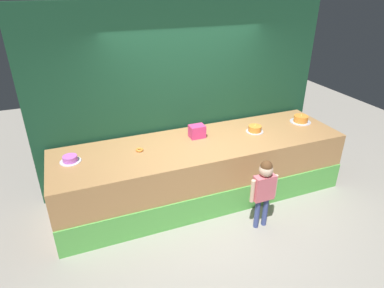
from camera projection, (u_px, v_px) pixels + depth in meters
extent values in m
plane|color=gray|center=(217.00, 216.00, 4.84)|extent=(12.00, 12.00, 0.00)
cube|color=#B27F4C|center=(202.00, 169.00, 5.13)|extent=(4.39, 1.21, 0.94)
cube|color=#59B24C|center=(218.00, 205.00, 4.74)|extent=(4.39, 0.02, 0.42)
cube|color=#19472D|center=(185.00, 96.00, 5.28)|extent=(4.75, 0.08, 2.89)
cylinder|color=#3F4C8C|center=(257.00, 213.00, 4.55)|extent=(0.07, 0.07, 0.47)
cylinder|color=#3F4C8C|center=(265.00, 211.00, 4.59)|extent=(0.07, 0.07, 0.47)
cube|color=#D86672|center=(264.00, 187.00, 4.38)|extent=(0.29, 0.13, 0.36)
cylinder|color=beige|center=(253.00, 191.00, 4.33)|extent=(0.06, 0.06, 0.33)
cylinder|color=beige|center=(275.00, 186.00, 4.44)|extent=(0.06, 0.06, 0.33)
sphere|color=beige|center=(266.00, 170.00, 4.26)|extent=(0.19, 0.19, 0.19)
sphere|color=brown|center=(266.00, 166.00, 4.23)|extent=(0.16, 0.16, 0.16)
cube|color=#E63B7F|center=(197.00, 131.00, 5.04)|extent=(0.23, 0.18, 0.19)
torus|color=orange|center=(140.00, 150.00, 4.67)|extent=(0.11, 0.11, 0.03)
cylinder|color=silver|center=(71.00, 161.00, 4.40)|extent=(0.28, 0.28, 0.01)
cylinder|color=#CC66D8|center=(70.00, 159.00, 4.39)|extent=(0.19, 0.19, 0.08)
cylinder|color=silver|center=(255.00, 131.00, 5.26)|extent=(0.28, 0.28, 0.01)
cylinder|color=orange|center=(255.00, 129.00, 5.24)|extent=(0.21, 0.21, 0.09)
cone|color=#F2E566|center=(255.00, 125.00, 5.21)|extent=(0.02, 0.02, 0.04)
cylinder|color=silver|center=(300.00, 122.00, 5.61)|extent=(0.35, 0.35, 0.01)
cylinder|color=orange|center=(301.00, 119.00, 5.58)|extent=(0.24, 0.24, 0.10)
cone|color=#F2E566|center=(301.00, 115.00, 5.55)|extent=(0.02, 0.02, 0.03)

